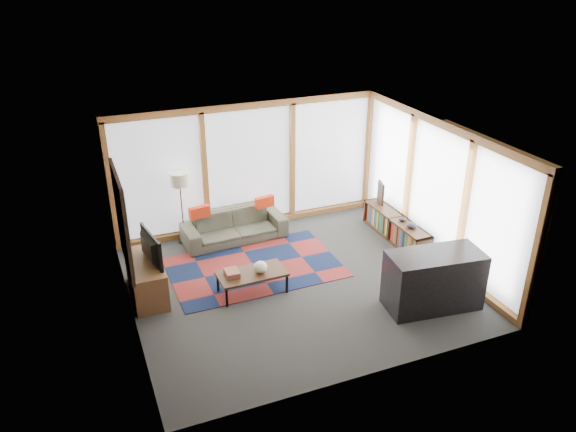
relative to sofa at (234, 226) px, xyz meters
name	(u,v)px	position (x,y,z in m)	size (l,w,h in m)	color
ground	(297,283)	(0.52, -1.95, -0.29)	(5.50, 5.50, 0.00)	#292926
room_envelope	(311,185)	(1.01, -1.39, 1.25)	(5.52, 5.02, 2.62)	#413631
rug	(255,267)	(0.01, -1.19, -0.29)	(3.01, 1.94, 0.01)	maroon
sofa	(234,226)	(0.00, 0.00, 0.00)	(2.01, 0.79, 0.59)	#36392B
pillow_left	(200,212)	(-0.66, 0.03, 0.40)	(0.40, 0.12, 0.22)	red
pillow_right	(265,202)	(0.65, 0.02, 0.40)	(0.39, 0.12, 0.21)	red
floor_lamp	(182,208)	(-0.94, 0.28, 0.43)	(0.36, 0.36, 1.45)	#302317
coffee_table	(252,282)	(-0.28, -1.94, -0.11)	(1.13, 0.56, 0.38)	#361D11
book_stack	(232,273)	(-0.61, -1.90, 0.13)	(0.22, 0.27, 0.09)	brown
vase	(261,267)	(-0.15, -1.98, 0.18)	(0.23, 0.23, 0.20)	silver
bookshelf	(396,228)	(2.95, -1.20, -0.05)	(0.36, 1.96, 0.49)	#361D11
bowl_a	(412,225)	(2.96, -1.71, 0.25)	(0.21, 0.21, 0.10)	black
bowl_b	(403,219)	(2.96, -1.39, 0.23)	(0.15, 0.15, 0.08)	black
shelf_picture	(381,193)	(3.00, -0.47, 0.42)	(0.04, 0.34, 0.45)	black
tv_console	(146,278)	(-1.92, -1.36, 0.02)	(0.52, 1.25, 0.63)	brown
television	(146,248)	(-1.87, -1.39, 0.59)	(0.89, 0.12, 0.51)	black
bar_counter	(433,280)	(2.26, -3.39, 0.18)	(1.49, 0.70, 0.94)	black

